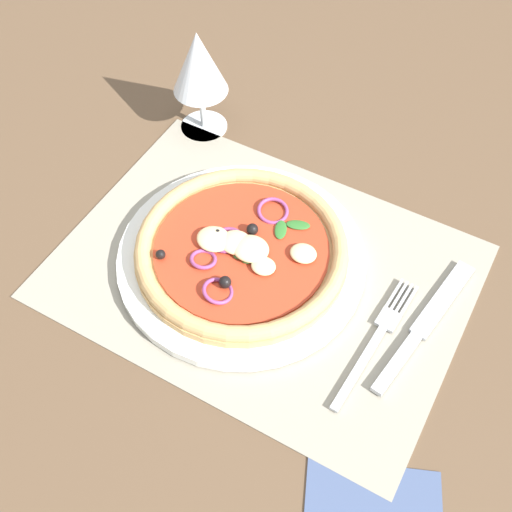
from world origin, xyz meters
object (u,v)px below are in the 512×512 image
Objects in this scene: pizza at (240,251)px; knife at (425,323)px; plate at (240,260)px; wine_glass at (199,66)px; fork at (379,335)px.

knife is (21.63, 2.64, -1.96)cm from pizza.
knife is at bearing 7.00° from plate.
wine_glass is (-37.86, 15.35, 9.40)cm from knife.
wine_glass is at bearing 64.00° from fork.
pizza is (-0.00, 0.01, 1.66)cm from plate.
plate is 1.43× the size of knife.
pizza reaches higher than fork.
plate is at bearing -89.78° from pizza.
pizza reaches higher than knife.
knife is 1.34× the size of wine_glass.
plate reaches higher than knife.
fork is at bearing 143.73° from knife.
knife reaches higher than fork.
fork is 40.19cm from wine_glass.
wine_glass is at bearing 132.03° from plate.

